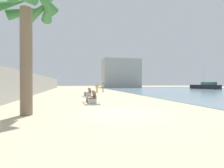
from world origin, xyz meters
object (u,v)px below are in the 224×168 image
object	(u,v)px
palm_tree	(27,17)
boat_mid_bay	(205,86)
bench_far	(88,95)
person_walking	(103,87)
bench_near	(91,100)
person_standing	(97,87)

from	to	relation	value
palm_tree	boat_mid_bay	distance (m)	44.71
bench_far	person_walking	size ratio (longest dim) A/B	1.34
bench_far	bench_near	bearing A→B (deg)	-92.62
person_standing	boat_mid_bay	distance (m)	30.28
person_walking	boat_mid_bay	world-z (taller)	boat_mid_bay
boat_mid_bay	bench_near	bearing A→B (deg)	-142.35
person_standing	bench_near	bearing A→B (deg)	-99.67
person_standing	boat_mid_bay	size ratio (longest dim) A/B	0.20
bench_far	person_standing	distance (m)	7.82
boat_mid_bay	palm_tree	bearing A→B (deg)	-141.06
bench_near	person_walking	bearing A→B (deg)	76.81
person_walking	boat_mid_bay	distance (m)	28.98
bench_far	person_walking	xyz separation A→B (m)	(3.21, 8.31, 0.70)
palm_tree	bench_near	size ratio (longest dim) A/B	3.06
bench_near	boat_mid_bay	size ratio (longest dim) A/B	0.28
boat_mid_bay	person_standing	bearing A→B (deg)	-161.15
palm_tree	bench_near	world-z (taller)	palm_tree
bench_near	boat_mid_bay	bearing A→B (deg)	37.65
bench_near	person_standing	world-z (taller)	person_standing
bench_near	bench_far	xyz separation A→B (m)	(0.31, 6.69, 0.00)
person_walking	boat_mid_bay	size ratio (longest dim) A/B	0.21
palm_tree	person_walking	world-z (taller)	palm_tree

